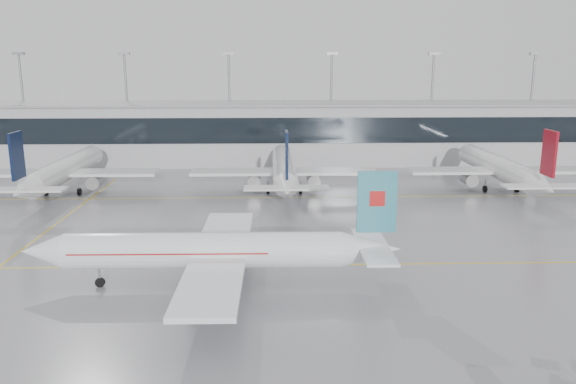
{
  "coord_description": "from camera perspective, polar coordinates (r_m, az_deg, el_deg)",
  "views": [
    {
      "loc": [
        -1.96,
        -54.7,
        20.4
      ],
      "look_at": [
        0.0,
        12.0,
        5.0
      ],
      "focal_mm": 35.0,
      "sensor_mm": 36.0,
      "label": 1
    }
  ],
  "objects": [
    {
      "name": "ground",
      "position": [
        58.42,
        0.35,
        -7.45
      ],
      "size": [
        320.0,
        320.0,
        0.0
      ],
      "primitive_type": "plane",
      "color": "gray",
      "rests_on": "ground"
    },
    {
      "name": "taxi_line_main",
      "position": [
        58.41,
        0.35,
        -7.44
      ],
      "size": [
        120.0,
        0.25,
        0.01
      ],
      "primitive_type": "cube",
      "color": "gold",
      "rests_on": "ground"
    },
    {
      "name": "taxi_line_north",
      "position": [
        87.15,
        -0.35,
        -0.54
      ],
      "size": [
        120.0,
        0.25,
        0.01
      ],
      "primitive_type": "cube",
      "color": "gold",
      "rests_on": "ground"
    },
    {
      "name": "taxi_line_cross",
      "position": [
        77.85,
        -22.76,
        -3.23
      ],
      "size": [
        0.25,
        60.0,
        0.01
      ],
      "primitive_type": "cube",
      "color": "gold",
      "rests_on": "ground"
    },
    {
      "name": "terminal",
      "position": [
        117.6,
        -0.72,
        5.96
      ],
      "size": [
        180.0,
        15.0,
        12.0
      ],
      "primitive_type": "cube",
      "color": "#A7A7AB",
      "rests_on": "ground"
    },
    {
      "name": "terminal_glass",
      "position": [
        109.93,
        -0.65,
        6.26
      ],
      "size": [
        180.0,
        0.2,
        5.0
      ],
      "primitive_type": "cube",
      "color": "black",
      "rests_on": "ground"
    },
    {
      "name": "terminal_roof",
      "position": [
        117.01,
        -0.73,
        8.98
      ],
      "size": [
        182.0,
        16.0,
        0.4
      ],
      "primitive_type": "cube",
      "color": "gray",
      "rests_on": "ground"
    },
    {
      "name": "light_masts",
      "position": [
        122.92,
        -0.78,
        9.71
      ],
      "size": [
        156.4,
        1.0,
        22.6
      ],
      "color": "gray",
      "rests_on": "ground"
    },
    {
      "name": "air_canada_jet",
      "position": [
        52.45,
        -7.17,
        -5.98
      ],
      "size": [
        35.05,
        27.59,
        10.89
      ],
      "rotation": [
        0.0,
        0.0,
        3.13
      ],
      "color": "white",
      "rests_on": "ground"
    },
    {
      "name": "parked_jet_b",
      "position": [
        95.83,
        -21.84,
        2.03
      ],
      "size": [
        29.64,
        36.96,
        11.72
      ],
      "rotation": [
        0.0,
        0.0,
        1.57
      ],
      "color": "silver",
      "rests_on": "ground"
    },
    {
      "name": "parked_jet_c",
      "position": [
        89.97,
        -0.41,
        2.31
      ],
      "size": [
        29.64,
        36.96,
        11.72
      ],
      "rotation": [
        0.0,
        0.0,
        1.57
      ],
      "color": "silver",
      "rests_on": "ground"
    },
    {
      "name": "parked_jet_d",
      "position": [
        97.25,
        20.7,
        2.27
      ],
      "size": [
        29.64,
        36.96,
        11.72
      ],
      "rotation": [
        0.0,
        0.0,
        1.57
      ],
      "color": "silver",
      "rests_on": "ground"
    }
  ]
}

